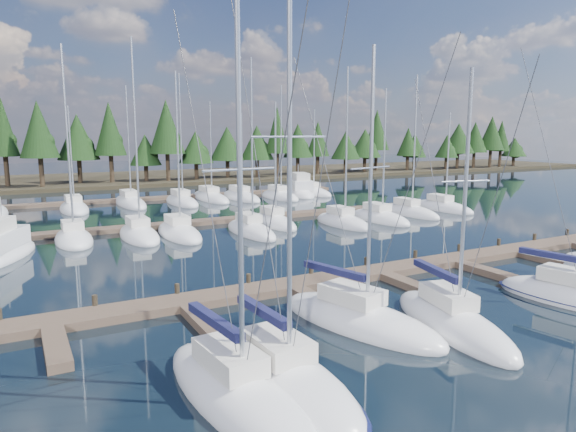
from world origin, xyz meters
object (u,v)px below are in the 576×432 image
front_sailboat_1 (283,378)px  front_sailboat_4 (572,297)px  main_dock (383,274)px  front_sailboat_2 (358,319)px  motor_yacht_right (300,191)px  front_sailboat_0 (236,392)px  front_sailboat_3 (452,322)px

front_sailboat_1 → front_sailboat_4: 17.08m
main_dock → front_sailboat_2: (-5.83, -5.58, 0.08)m
front_sailboat_1 → motor_yacht_right: 54.93m
front_sailboat_2 → motor_yacht_right: front_sailboat_2 is taller
front_sailboat_0 → front_sailboat_3: 10.85m
front_sailboat_0 → front_sailboat_3: front_sailboat_0 is taller
front_sailboat_3 → front_sailboat_4: size_ratio=0.87×
front_sailboat_0 → front_sailboat_4: (18.84, 0.94, 0.00)m
front_sailboat_3 → front_sailboat_1: bearing=-173.1°
main_dock → front_sailboat_2: size_ratio=3.42×
front_sailboat_2 → front_sailboat_1: bearing=-149.1°
front_sailboat_1 → front_sailboat_0: bearing=-175.3°
front_sailboat_0 → front_sailboat_1: 1.78m
front_sailboat_1 → front_sailboat_2: front_sailboat_1 is taller
front_sailboat_0 → front_sailboat_2: front_sailboat_0 is taller
front_sailboat_0 → front_sailboat_3: (10.77, 1.24, -0.01)m
front_sailboat_2 → front_sailboat_3: 4.08m
main_dock → front_sailboat_1: (-11.42, -8.92, 0.09)m
front_sailboat_3 → motor_yacht_right: bearing=68.1°
main_dock → front_sailboat_4: (5.64, -8.13, 0.09)m
front_sailboat_1 → front_sailboat_4: size_ratio=1.11×
main_dock → front_sailboat_3: 8.19m
front_sailboat_0 → front_sailboat_4: 18.87m
front_sailboat_1 → motor_yacht_right: bearing=59.8°
front_sailboat_1 → front_sailboat_2: bearing=30.9°
front_sailboat_0 → motor_yacht_right: size_ratio=1.27×
main_dock → front_sailboat_4: size_ratio=3.20×
front_sailboat_4 → main_dock: bearing=124.8°
motor_yacht_right → front_sailboat_0: bearing=-121.7°
main_dock → front_sailboat_1: size_ratio=2.88×
front_sailboat_3 → front_sailboat_4: (8.07, -0.30, 0.01)m
front_sailboat_1 → front_sailboat_4: (17.06, 0.79, 0.00)m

